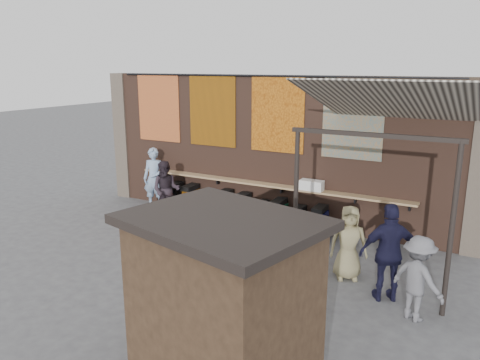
{
  "coord_description": "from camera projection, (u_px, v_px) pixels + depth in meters",
  "views": [
    {
      "loc": [
        5.32,
        -8.78,
        4.27
      ],
      "look_at": [
        -0.12,
        1.2,
        1.45
      ],
      "focal_mm": 35.0,
      "sensor_mm": 36.0,
      "label": 1
    }
  ],
  "objects": [
    {
      "name": "ground",
      "position": [
        220.0,
        251.0,
        10.98
      ],
      "size": [
        70.0,
        70.0,
        0.0
      ],
      "primitive_type": "plane",
      "color": "#474749",
      "rests_on": "ground"
    },
    {
      "name": "brick_wall",
      "position": [
        270.0,
        150.0,
        12.8
      ],
      "size": [
        10.0,
        0.4,
        4.0
      ],
      "primitive_type": "cube",
      "color": "brown",
      "rests_on": "ground"
    },
    {
      "name": "pier_left",
      "position": [
        125.0,
        136.0,
        15.21
      ],
      "size": [
        0.5,
        0.5,
        4.0
      ],
      "primitive_type": "cube",
      "color": "#4C4238",
      "rests_on": "ground"
    },
    {
      "name": "eating_counter",
      "position": [
        264.0,
        184.0,
        12.7
      ],
      "size": [
        8.0,
        0.32,
        0.05
      ],
      "primitive_type": "cube",
      "color": "#9E7A51",
      "rests_on": "brick_wall"
    },
    {
      "name": "shelf_box",
      "position": [
        312.0,
        185.0,
        12.0
      ],
      "size": [
        0.6,
        0.28,
        0.26
      ],
      "primitive_type": "cube",
      "color": "white",
      "rests_on": "eating_counter"
    },
    {
      "name": "tapestry_redgold",
      "position": [
        159.0,
        108.0,
        14.04
      ],
      "size": [
        1.5,
        0.02,
        2.0
      ],
      "primitive_type": "cube",
      "color": "maroon",
      "rests_on": "brick_wall"
    },
    {
      "name": "tapestry_sun",
      "position": [
        212.0,
        111.0,
        13.16
      ],
      "size": [
        1.5,
        0.02,
        2.0
      ],
      "primitive_type": "cube",
      "color": "#CB710B",
      "rests_on": "brick_wall"
    },
    {
      "name": "tapestry_orange",
      "position": [
        277.0,
        114.0,
        12.23
      ],
      "size": [
        1.5,
        0.02,
        2.0
      ],
      "primitive_type": "cube",
      "color": "#BC6A17",
      "rests_on": "brick_wall"
    },
    {
      "name": "tapestry_multi",
      "position": [
        353.0,
        118.0,
        11.3
      ],
      "size": [
        1.5,
        0.02,
        2.0
      ],
      "primitive_type": "cube",
      "color": "#246984",
      "rests_on": "brick_wall"
    },
    {
      "name": "hang_rail",
      "position": [
        267.0,
        76.0,
        12.13
      ],
      "size": [
        9.5,
        0.06,
        0.06
      ],
      "primitive_type": "cylinder",
      "rotation": [
        0.0,
        1.57,
        0.0
      ],
      "color": "black",
      "rests_on": "brick_wall"
    },
    {
      "name": "scooter_stool_0",
      "position": [
        173.0,
        198.0,
        13.88
      ],
      "size": [
        0.4,
        0.89,
        0.85
      ],
      "primitive_type": null,
      "color": "black",
      "rests_on": "ground"
    },
    {
      "name": "scooter_stool_1",
      "position": [
        189.0,
        200.0,
        13.67
      ],
      "size": [
        0.4,
        0.89,
        0.84
      ],
      "primitive_type": null,
      "color": "#88490C",
      "rests_on": "ground"
    },
    {
      "name": "scooter_stool_2",
      "position": [
        206.0,
        205.0,
        13.42
      ],
      "size": [
        0.34,
        0.75,
        0.71
      ],
      "primitive_type": null,
      "color": "#0D1895",
      "rests_on": "ground"
    },
    {
      "name": "scooter_stool_3",
      "position": [
        223.0,
        206.0,
        13.11
      ],
      "size": [
        0.39,
        0.88,
        0.83
      ],
      "primitive_type": null,
      "color": "#AC130D",
      "rests_on": "ground"
    },
    {
      "name": "scooter_stool_4",
      "position": [
        241.0,
        209.0,
        12.81
      ],
      "size": [
        0.39,
        0.87,
        0.83
      ],
      "primitive_type": null,
      "color": "#0B501E",
      "rests_on": "ground"
    },
    {
      "name": "scooter_stool_5",
      "position": [
        261.0,
        214.0,
        12.61
      ],
      "size": [
        0.33,
        0.73,
        0.69
      ],
      "primitive_type": null,
      "color": "maroon",
      "rests_on": "ground"
    },
    {
      "name": "scooter_stool_6",
      "position": [
        277.0,
        215.0,
        12.29
      ],
      "size": [
        0.39,
        0.87,
        0.82
      ],
      "primitive_type": null,
      "color": "#18603F",
      "rests_on": "ground"
    },
    {
      "name": "scooter_stool_7",
      "position": [
        298.0,
        221.0,
        12.03
      ],
      "size": [
        0.34,
        0.75,
        0.72
      ],
      "primitive_type": null,
      "color": "black",
      "rests_on": "ground"
    },
    {
      "name": "scooter_stool_8",
      "position": [
        318.0,
        222.0,
        11.77
      ],
      "size": [
        0.38,
        0.84,
        0.8
      ],
      "primitive_type": null,
      "color": "navy",
      "rests_on": "ground"
    },
    {
      "name": "diner_left",
      "position": [
        154.0,
        178.0,
        14.08
      ],
      "size": [
        0.79,
        0.65,
        1.86
      ],
      "primitive_type": "imported",
      "rotation": [
        0.0,
        0.0,
        0.35
      ],
      "color": "#88A4C7",
      "rests_on": "ground"
    },
    {
      "name": "diner_right",
      "position": [
        166.0,
        190.0,
        13.18
      ],
      "size": [
        0.98,
        0.89,
        1.65
      ],
      "primitive_type": "imported",
      "rotation": [
        0.0,
        0.0,
        0.4
      ],
      "color": "#292028",
      "rests_on": "ground"
    },
    {
      "name": "shopper_navy",
      "position": [
        390.0,
        253.0,
        8.52
      ],
      "size": [
        1.18,
        0.91,
        1.86
      ],
      "primitive_type": "imported",
      "rotation": [
        0.0,
        0.0,
        3.63
      ],
      "color": "black",
      "rests_on": "ground"
    },
    {
      "name": "shopper_grey",
      "position": [
        418.0,
        279.0,
        7.9
      ],
      "size": [
        1.12,
        0.95,
        1.5
      ],
      "primitive_type": "imported",
      "rotation": [
        0.0,
        0.0,
        2.65
      ],
      "color": "slate",
      "rests_on": "ground"
    },
    {
      "name": "shopper_tan",
      "position": [
        349.0,
        243.0,
        9.44
      ],
      "size": [
        0.89,
        0.75,
        1.54
      ],
      "primitive_type": "imported",
      "rotation": [
        0.0,
        0.0,
        0.42
      ],
      "color": "#8D835A",
      "rests_on": "ground"
    },
    {
      "name": "market_stall",
      "position": [
        223.0,
        310.0,
        6.11
      ],
      "size": [
        2.44,
        2.05,
        2.31
      ],
      "primitive_type": "cube",
      "rotation": [
        0.0,
        0.0,
        -0.24
      ],
      "color": "black",
      "rests_on": "ground"
    },
    {
      "name": "stall_roof",
      "position": [
        222.0,
        222.0,
        5.82
      ],
      "size": [
        2.75,
        2.35,
        0.12
      ],
      "primitive_type": "cube",
      "rotation": [
        0.0,
        0.0,
        -0.24
      ],
      "color": "black",
      "rests_on": "market_stall"
    },
    {
      "name": "stall_sign",
      "position": [
        264.0,
        254.0,
        6.58
      ],
      "size": [
        1.18,
        0.32,
        0.5
      ],
      "primitive_type": "cube",
      "rotation": [
        0.0,
        0.0,
        -0.24
      ],
      "color": "gold",
      "rests_on": "market_stall"
    },
    {
      "name": "stall_shelf",
      "position": [
        263.0,
        308.0,
        6.78
      ],
      "size": [
        1.74,
        0.51,
        0.06
      ],
      "primitive_type": "cube",
      "rotation": [
        0.0,
        0.0,
        -0.24
      ],
      "color": "#473321",
      "rests_on": "market_stall"
    },
    {
      "name": "awning_canvas",
      "position": [
        393.0,
        102.0,
        9.27
      ],
      "size": [
        3.2,
        3.28,
        0.97
      ],
      "primitive_type": "cube",
      "rotation": [
        -0.28,
        0.0,
        0.0
      ],
      "color": "beige",
      "rests_on": "brick_wall"
    },
    {
      "name": "awning_ledger",
      "position": [
        408.0,
        79.0,
        10.53
      ],
      "size": [
        3.3,
        0.08,
        0.12
      ],
      "primitive_type": "cube",
      "color": "#33261C",
      "rests_on": "brick_wall"
    },
    {
      "name": "awning_header",
      "position": [
        373.0,
        135.0,
        8.1
      ],
      "size": [
        3.0,
        0.08,
        0.08
      ],
      "primitive_type": "cube",
      "color": "black",
      "rests_on": "awning_post_left"
    },
    {
      "name": "awning_post_left",
      "position": [
        296.0,
        208.0,
        9.12
      ],
      "size": [
        0.09,
        0.09,
        3.1
      ],
      "primitive_type": "cylinder",
      "color": "black",
      "rests_on": "ground"
    },
    {
      "name": "awning_post_right",
      "position": [
        452.0,
        232.0,
        7.82
      ],
      "size": [
        0.09,
        0.09,
        3.1
      ],
      "primitive_type": "cylinder",
      "color": "black",
      "rests_on": "ground"
    }
  ]
}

